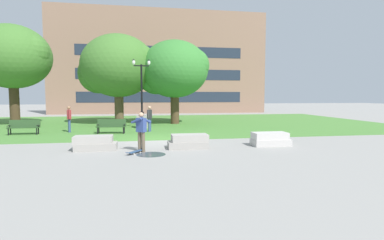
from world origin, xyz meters
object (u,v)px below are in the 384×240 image
concrete_block_right (270,139)px  person_bystander_far_lawn (69,118)px  park_bench_near_left (111,125)px  concrete_block_left (189,142)px  person_skateboarder (141,129)px  lamp_post_right (142,114)px  person_bystander_near_lawn (150,117)px  skateboard (135,152)px  concrete_block_center (95,143)px  park_bench_near_right (24,126)px

concrete_block_right → person_bystander_far_lawn: 12.90m
person_bystander_far_lawn → park_bench_near_left: bearing=-21.9°
concrete_block_left → person_skateboarder: (-2.14, -0.52, 0.67)m
lamp_post_right → person_bystander_far_lawn: 5.09m
park_bench_near_left → person_bystander_near_lawn: person_bystander_near_lawn is taller
concrete_block_left → lamp_post_right: 9.27m
concrete_block_right → skateboard: concrete_block_right is taller
park_bench_near_left → person_bystander_near_lawn: 2.55m
person_skateboarder → skateboard: person_skateboarder is taller
concrete_block_left → skateboard: 2.58m
skateboard → person_bystander_far_lawn: (-4.36, 7.98, 0.90)m
skateboard → park_bench_near_left: size_ratio=0.51×
concrete_block_left → skateboard: concrete_block_left is taller
person_bystander_far_lawn → concrete_block_center: bearing=-69.2°
lamp_post_right → concrete_block_left: bearing=-77.1°
skateboard → person_bystander_near_lawn: size_ratio=0.56×
park_bench_near_right → person_bystander_near_lawn: bearing=2.0°
park_bench_near_left → person_bystander_far_lawn: 3.02m
lamp_post_right → person_bystander_far_lawn: bearing=-157.7°
skateboard → lamp_post_right: (0.35, 9.91, 0.96)m
concrete_block_center → person_bystander_far_lawn: bearing=110.8°
concrete_block_center → person_bystander_far_lawn: size_ratio=1.07×
concrete_block_left → concrete_block_center: bearing=176.5°
park_bench_near_right → person_bystander_near_lawn: person_bystander_near_lawn is taller
concrete_block_left → person_bystander_near_lawn: person_bystander_near_lawn is taller
concrete_block_left → skateboard: bearing=-159.6°
concrete_block_left → person_bystander_far_lawn: person_bystander_far_lawn is taller
concrete_block_left → park_bench_near_left: park_bench_near_left is taller
person_skateboarder → park_bench_near_right: size_ratio=0.95×
lamp_post_right → person_bystander_far_lawn: (-4.71, -1.93, -0.06)m
concrete_block_left → lamp_post_right: (-2.06, 9.01, 0.74)m
lamp_post_right → person_bystander_far_lawn: size_ratio=2.96×
park_bench_near_right → person_skateboarder: bearing=-44.0°
concrete_block_right → skateboard: (-6.43, -0.95, -0.22)m
person_skateboarder → skateboard: (-0.27, -0.38, -0.89)m
lamp_post_right → person_bystander_near_lawn: bearing=-78.6°
concrete_block_center → park_bench_near_right: (-5.07, 6.09, 0.23)m
concrete_block_left → person_bystander_near_lawn: bearing=103.4°
concrete_block_center → skateboard: bearing=-33.0°
person_bystander_near_lawn → person_bystander_far_lawn: bearing=174.8°
concrete_block_right → park_bench_near_right: size_ratio=1.00×
skateboard → park_bench_near_right: (-6.84, 7.24, 0.45)m
person_bystander_near_lawn → person_bystander_far_lawn: size_ratio=1.00×
skateboard → lamp_post_right: 9.96m
park_bench_near_left → person_bystander_near_lawn: bearing=14.8°
lamp_post_right → park_bench_near_right: bearing=-159.7°
park_bench_near_left → lamp_post_right: (1.94, 3.04, 0.51)m
person_bystander_far_lawn → lamp_post_right: bearing=22.3°
concrete_block_left → concrete_block_right: 4.02m
park_bench_near_left → concrete_block_right: bearing=-36.4°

